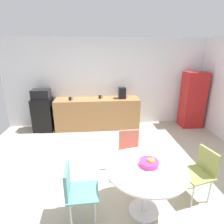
# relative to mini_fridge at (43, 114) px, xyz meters

# --- Properties ---
(ground_plane) EXTENTS (6.00, 6.00, 0.00)m
(ground_plane) POSITION_rel_mini_fridge_xyz_m (1.86, -2.65, -0.47)
(ground_plane) COLOR #B2A893
(wall_back) EXTENTS (6.00, 0.10, 2.60)m
(wall_back) POSITION_rel_mini_fridge_xyz_m (1.86, 0.35, 0.83)
(wall_back) COLOR silver
(wall_back) RESTS_ON ground_plane
(counter_block) EXTENTS (2.44, 0.60, 0.90)m
(counter_block) POSITION_rel_mini_fridge_xyz_m (1.57, 0.00, -0.02)
(counter_block) COLOR #9E7042
(counter_block) RESTS_ON ground_plane
(mini_fridge) EXTENTS (0.54, 0.54, 0.94)m
(mini_fridge) POSITION_rel_mini_fridge_xyz_m (0.00, 0.00, 0.00)
(mini_fridge) COLOR black
(mini_fridge) RESTS_ON ground_plane
(microwave) EXTENTS (0.48, 0.38, 0.26)m
(microwave) POSITION_rel_mini_fridge_xyz_m (0.00, 0.00, 0.60)
(microwave) COLOR black
(microwave) RESTS_ON mini_fridge
(locker_cabinet) EXTENTS (0.60, 0.50, 1.65)m
(locker_cabinet) POSITION_rel_mini_fridge_xyz_m (4.41, -0.10, 0.35)
(locker_cabinet) COLOR #B21E1E
(locker_cabinet) RESTS_ON ground_plane
(round_table) EXTENTS (1.09, 1.09, 0.75)m
(round_table) POSITION_rel_mini_fridge_xyz_m (2.18, -3.16, 0.14)
(round_table) COLOR silver
(round_table) RESTS_ON ground_plane
(chair_coral) EXTENTS (0.44, 0.44, 0.83)m
(chair_coral) POSITION_rel_mini_fridge_xyz_m (2.14, -2.20, 0.05)
(chair_coral) COLOR silver
(chair_coral) RESTS_ON ground_plane
(chair_teal) EXTENTS (0.43, 0.43, 0.83)m
(chair_teal) POSITION_rel_mini_fridge_xyz_m (1.22, -3.19, 0.05)
(chair_teal) COLOR silver
(chair_teal) RESTS_ON ground_plane
(chair_olive) EXTENTS (0.50, 0.50, 0.83)m
(chair_olive) POSITION_rel_mini_fridge_xyz_m (3.12, -2.94, 0.05)
(chair_olive) COLOR silver
(chair_olive) RESTS_ON ground_plane
(fruit_bowl) EXTENTS (0.27, 0.27, 0.11)m
(fruit_bowl) POSITION_rel_mini_fridge_xyz_m (2.23, -3.11, 0.32)
(fruit_bowl) COLOR #D8338C
(fruit_bowl) RESTS_ON round_table
(mug_white) EXTENTS (0.13, 0.08, 0.09)m
(mug_white) POSITION_rel_mini_fridge_xyz_m (2.38, -0.04, 0.48)
(mug_white) COLOR #D84C4C
(mug_white) RESTS_ON counter_block
(mug_green) EXTENTS (0.13, 0.08, 0.09)m
(mug_green) POSITION_rel_mini_fridge_xyz_m (1.65, 0.04, 0.48)
(mug_green) COLOR black
(mug_green) RESTS_ON counter_block
(mug_red) EXTENTS (0.13, 0.08, 0.09)m
(mug_red) POSITION_rel_mini_fridge_xyz_m (0.81, -0.09, 0.48)
(mug_red) COLOR black
(mug_red) RESTS_ON counter_block
(coffee_maker) EXTENTS (0.20, 0.24, 0.32)m
(coffee_maker) POSITION_rel_mini_fridge_xyz_m (2.29, 0.00, 0.59)
(coffee_maker) COLOR black
(coffee_maker) RESTS_ON counter_block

